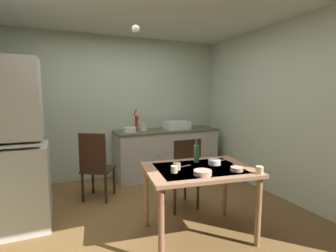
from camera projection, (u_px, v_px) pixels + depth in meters
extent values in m
plane|color=brown|center=(146.00, 222.00, 3.00)|extent=(5.12, 5.12, 0.00)
cube|color=beige|center=(113.00, 108.00, 4.59)|extent=(4.22, 0.10, 2.55)
cube|color=beige|center=(283.00, 111.00, 3.67)|extent=(0.10, 3.81, 2.55)
cube|color=#B5B1A8|center=(167.00, 153.00, 4.71)|extent=(1.86, 0.60, 0.84)
cube|color=#51543C|center=(166.00, 130.00, 4.66)|extent=(1.89, 0.63, 0.03)
sphere|color=#2D2823|center=(158.00, 156.00, 4.31)|extent=(0.02, 0.02, 0.02)
cube|color=silver|center=(177.00, 125.00, 4.73)|extent=(0.44, 0.34, 0.15)
cube|color=black|center=(177.00, 121.00, 4.72)|extent=(0.38, 0.28, 0.01)
cylinder|color=#B21E19|center=(136.00, 123.00, 4.47)|extent=(0.05, 0.05, 0.28)
cylinder|color=#B21E19|center=(137.00, 118.00, 4.39)|extent=(0.03, 0.12, 0.03)
cylinder|color=#B51214|center=(135.00, 112.00, 4.50)|extent=(0.02, 0.16, 0.12)
cylinder|color=white|center=(130.00, 130.00, 4.33)|extent=(0.22, 0.22, 0.08)
cylinder|color=beige|center=(144.00, 127.00, 4.52)|extent=(0.14, 0.14, 0.13)
cube|color=#996B4C|center=(199.00, 170.00, 2.63)|extent=(1.20, 0.93, 0.04)
cube|color=silver|center=(199.00, 168.00, 2.63)|extent=(0.94, 0.73, 0.00)
cylinder|color=#9D674A|center=(161.00, 226.00, 2.22)|extent=(0.06, 0.06, 0.71)
cylinder|color=#9C714A|center=(258.00, 212.00, 2.49)|extent=(0.06, 0.06, 0.71)
cylinder|color=#996A49|center=(146.00, 197.00, 2.87)|extent=(0.06, 0.06, 0.71)
cylinder|color=#9B6B50|center=(225.00, 188.00, 3.14)|extent=(0.06, 0.06, 0.71)
cube|color=#362717|center=(180.00, 176.00, 3.36)|extent=(0.42, 0.42, 0.03)
cube|color=#3A2516|center=(188.00, 159.00, 3.16)|extent=(0.38, 0.04, 0.50)
cylinder|color=#362717|center=(185.00, 186.00, 3.61)|extent=(0.04, 0.04, 0.42)
cylinder|color=#362717|center=(164.00, 190.00, 3.46)|extent=(0.04, 0.04, 0.42)
cylinder|color=#362717|center=(198.00, 194.00, 3.30)|extent=(0.04, 0.04, 0.42)
cylinder|color=#362717|center=(175.00, 199.00, 3.16)|extent=(0.04, 0.04, 0.42)
cube|color=#322113|center=(98.00, 169.00, 3.66)|extent=(0.55, 0.55, 0.03)
cube|color=#321C11|center=(92.00, 153.00, 3.44)|extent=(0.34, 0.21, 0.54)
cylinder|color=#322113|center=(114.00, 181.00, 3.83)|extent=(0.04, 0.04, 0.42)
cylinder|color=#322113|center=(93.00, 180.00, 3.88)|extent=(0.04, 0.04, 0.42)
cylinder|color=#322113|center=(106.00, 189.00, 3.50)|extent=(0.04, 0.04, 0.42)
cylinder|color=#322113|center=(83.00, 188.00, 3.54)|extent=(0.04, 0.04, 0.42)
cylinder|color=tan|center=(203.00, 173.00, 2.39)|extent=(0.17, 0.17, 0.05)
cylinder|color=white|center=(214.00, 162.00, 2.75)|extent=(0.13, 0.13, 0.05)
cylinder|color=tan|center=(237.00, 169.00, 2.52)|extent=(0.12, 0.12, 0.04)
cylinder|color=beige|center=(174.00, 169.00, 2.46)|extent=(0.07, 0.07, 0.07)
cylinder|color=beige|center=(259.00, 170.00, 2.43)|extent=(0.07, 0.07, 0.07)
cylinder|color=tan|center=(177.00, 166.00, 2.56)|extent=(0.08, 0.08, 0.07)
cylinder|color=#4C7F56|center=(196.00, 154.00, 2.84)|extent=(0.06, 0.06, 0.20)
cylinder|color=#4C7F56|center=(197.00, 142.00, 2.83)|extent=(0.03, 0.03, 0.07)
cube|color=silver|center=(183.00, 167.00, 2.67)|extent=(0.21, 0.06, 0.00)
cube|color=beige|center=(222.00, 160.00, 2.92)|extent=(0.12, 0.05, 0.00)
cube|color=beige|center=(237.00, 165.00, 2.71)|extent=(0.03, 0.13, 0.00)
sphere|color=#F9EFCC|center=(136.00, 29.00, 2.54)|extent=(0.08, 0.08, 0.08)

